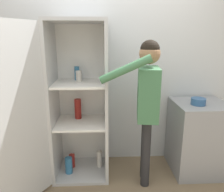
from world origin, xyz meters
name	(u,v)px	position (x,y,z in m)	size (l,w,h in m)	color
wall_back	(107,67)	(0.00, 0.98, 1.27)	(7.00, 0.06, 2.55)	silver
refrigerator	(68,105)	(-0.45, 0.56, 0.90)	(1.03, 1.11, 1.82)	#B7BABC
person	(147,95)	(0.41, 0.42, 1.04)	(0.65, 0.50, 1.62)	#262628
counter	(198,137)	(1.12, 0.63, 0.44)	(0.63, 0.61, 0.88)	gray
bowl	(198,101)	(1.04, 0.56, 0.92)	(0.17, 0.17, 0.08)	#335B8E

